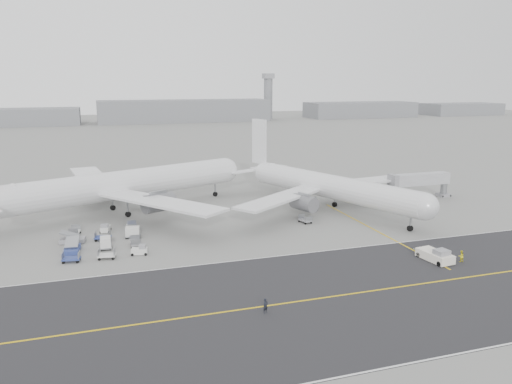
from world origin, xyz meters
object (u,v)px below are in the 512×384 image
object	(u,v)px
airliner_b	(327,186)
ground_crew_b	(461,256)
jet_bridge	(420,181)
airliner_a	(120,185)
pushback_tug	(436,256)
ground_crew_a	(265,306)
control_tower	(268,95)

from	to	relation	value
airliner_b	ground_crew_b	world-z (taller)	airliner_b
jet_bridge	ground_crew_b	world-z (taller)	jet_bridge
airliner_a	pushback_tug	bearing A→B (deg)	-157.55
pushback_tug	ground_crew_a	distance (m)	30.69
control_tower	pushback_tug	world-z (taller)	control_tower
jet_bridge	ground_crew_a	distance (m)	68.02
ground_crew_b	control_tower	bearing A→B (deg)	-98.93
control_tower	airliner_b	world-z (taller)	control_tower
airliner_b	ground_crew_a	size ratio (longest dim) A/B	26.81
ground_crew_a	airliner_b	bearing A→B (deg)	34.94
control_tower	airliner_b	distance (m)	254.18
airliner_a	ground_crew_b	world-z (taller)	airliner_a
airliner_b	pushback_tug	bearing A→B (deg)	-108.03
airliner_a	ground_crew_a	bearing A→B (deg)	171.89
pushback_tug	ground_crew_a	bearing A→B (deg)	-171.14
ground_crew_b	airliner_b	bearing A→B (deg)	-76.31
airliner_b	control_tower	bearing A→B (deg)	51.76
ground_crew_b	jet_bridge	bearing A→B (deg)	-112.89
control_tower	ground_crew_a	world-z (taller)	control_tower
jet_bridge	airliner_a	bearing A→B (deg)	173.30
airliner_a	ground_crew_a	size ratio (longest dim) A/B	30.96
control_tower	ground_crew_a	bearing A→B (deg)	-109.23
ground_crew_b	pushback_tug	bearing A→B (deg)	-17.92
control_tower	jet_bridge	world-z (taller)	control_tower
airliner_b	jet_bridge	size ratio (longest dim) A/B	3.08
airliner_a	pushback_tug	xyz separation A→B (m)	(42.80, -42.54, -4.95)
pushback_tug	jet_bridge	world-z (taller)	jet_bridge
airliner_b	airliner_a	bearing A→B (deg)	144.67
jet_bridge	ground_crew_a	xyz separation A→B (m)	(-51.97, -43.77, -3.22)
control_tower	ground_crew_b	bearing A→B (deg)	-103.45
pushback_tug	airliner_a	bearing A→B (deg)	128.21
jet_bridge	ground_crew_a	bearing A→B (deg)	-140.35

